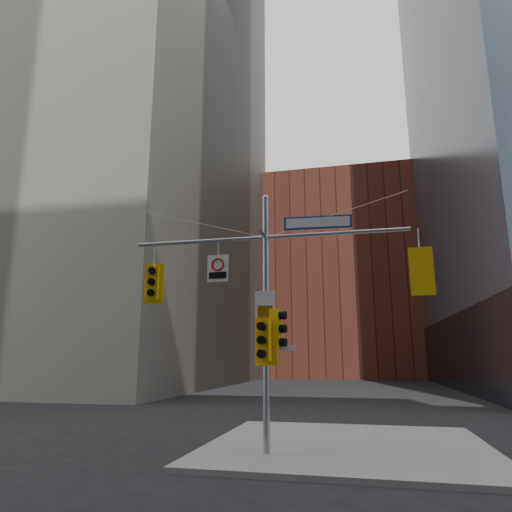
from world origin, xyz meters
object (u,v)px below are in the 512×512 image
at_px(traffic_light_pole_side, 278,329).
at_px(street_sign_blade, 318,222).
at_px(traffic_light_east_arm, 421,272).
at_px(signal_assembly, 266,292).
at_px(traffic_light_pole_front, 264,340).
at_px(traffic_light_west_arm, 153,283).
at_px(regulatory_sign_arm, 218,267).

bearing_deg(traffic_light_pole_side, street_sign_blade, -75.44).
distance_m(traffic_light_east_arm, street_sign_blade, 3.09).
height_order(signal_assembly, traffic_light_pole_side, signal_assembly).
bearing_deg(traffic_light_pole_front, street_sign_blade, 17.69).
bearing_deg(signal_assembly, street_sign_blade, 0.13).
distance_m(signal_assembly, street_sign_blade, 2.46).
relative_size(signal_assembly, traffic_light_west_arm, 6.55).
distance_m(traffic_light_west_arm, regulatory_sign_arm, 2.08).
bearing_deg(regulatory_sign_arm, traffic_light_west_arm, -178.58).
relative_size(signal_assembly, street_sign_blade, 4.18).
bearing_deg(signal_assembly, regulatory_sign_arm, -179.19).
xyz_separation_m(traffic_light_west_arm, traffic_light_pole_side, (3.79, -0.02, -1.43)).
relative_size(street_sign_blade, regulatory_sign_arm, 2.40).
bearing_deg(traffic_light_east_arm, traffic_light_west_arm, 1.65).
bearing_deg(traffic_light_east_arm, traffic_light_pole_side, 1.81).
bearing_deg(street_sign_blade, signal_assembly, 176.39).
distance_m(signal_assembly, traffic_light_east_arm, 4.20).
distance_m(traffic_light_west_arm, traffic_light_pole_side, 4.05).
bearing_deg(traffic_light_west_arm, traffic_light_east_arm, -11.98).
bearing_deg(street_sign_blade, regulatory_sign_arm, 176.72).
relative_size(signal_assembly, traffic_light_pole_side, 7.29).
height_order(signal_assembly, street_sign_blade, signal_assembly).
distance_m(traffic_light_pole_side, traffic_light_pole_front, 0.52).
height_order(traffic_light_west_arm, traffic_light_pole_side, traffic_light_west_arm).
relative_size(traffic_light_east_arm, street_sign_blade, 0.67).
relative_size(traffic_light_pole_side, traffic_light_pole_front, 0.82).
height_order(traffic_light_east_arm, traffic_light_pole_side, traffic_light_east_arm).
bearing_deg(traffic_light_pole_front, traffic_light_pole_side, 46.56).
height_order(signal_assembly, traffic_light_pole_front, signal_assembly).
bearing_deg(traffic_light_east_arm, traffic_light_pole_front, 5.39).
xyz_separation_m(signal_assembly, traffic_light_west_arm, (-3.47, 0.01, 0.38)).
distance_m(street_sign_blade, regulatory_sign_arm, 3.17).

